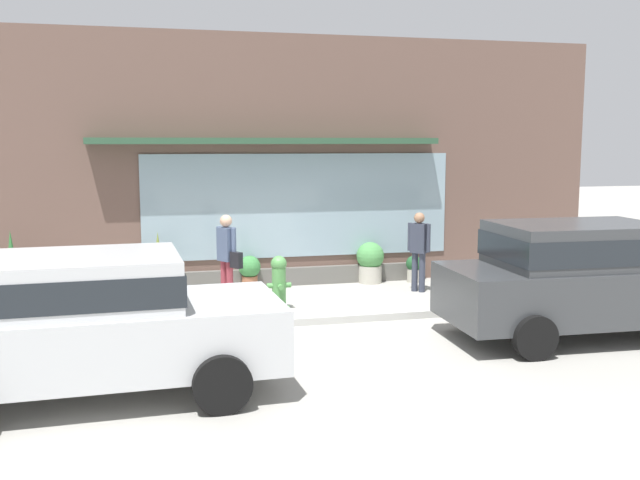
# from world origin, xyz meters

# --- Properties ---
(ground_plane) EXTENTS (60.00, 60.00, 0.00)m
(ground_plane) POSITION_xyz_m (0.00, 0.00, 0.00)
(ground_plane) COLOR #9E9B93
(curb_strip) EXTENTS (14.00, 0.24, 0.12)m
(curb_strip) POSITION_xyz_m (0.00, -0.20, 0.06)
(curb_strip) COLOR #B2B2AD
(curb_strip) RESTS_ON ground_plane
(storefront) EXTENTS (14.00, 0.81, 4.97)m
(storefront) POSITION_xyz_m (0.01, 3.19, 2.44)
(storefront) COLOR brown
(storefront) RESTS_ON ground_plane
(fire_hydrant) EXTENTS (0.42, 0.39, 0.95)m
(fire_hydrant) POSITION_xyz_m (-0.20, 0.88, 0.48)
(fire_hydrant) COLOR #4C8C47
(fire_hydrant) RESTS_ON ground_plane
(pedestrian_with_handbag) EXTENTS (0.41, 0.60, 1.61)m
(pedestrian_with_handbag) POSITION_xyz_m (-1.01, 1.46, 0.93)
(pedestrian_with_handbag) COLOR #8E333D
(pedestrian_with_handbag) RESTS_ON ground_plane
(pedestrian_passerby) EXTENTS (0.35, 0.36, 1.54)m
(pedestrian_passerby) POSITION_xyz_m (2.71, 1.75, 0.89)
(pedestrian_passerby) COLOR #333847
(pedestrian_passerby) RESTS_ON ground_plane
(parked_car_silver) EXTENTS (4.25, 2.11, 1.63)m
(parked_car_silver) POSITION_xyz_m (-3.10, -2.85, 0.92)
(parked_car_silver) COLOR silver
(parked_car_silver) RESTS_ON ground_plane
(parked_car_dark_gray) EXTENTS (4.33, 2.07, 1.71)m
(parked_car_dark_gray) POSITION_xyz_m (3.82, -1.95, 0.95)
(parked_car_dark_gray) COLOR #383A3D
(parked_car_dark_gray) RESTS_ON ground_plane
(potted_plant_corner_tall) EXTENTS (0.57, 0.57, 0.84)m
(potted_plant_corner_tall) POSITION_xyz_m (2.07, 2.81, 0.45)
(potted_plant_corner_tall) COLOR #B7B2A3
(potted_plant_corner_tall) RESTS_ON ground_plane
(potted_plant_window_center) EXTENTS (0.29, 0.29, 1.21)m
(potted_plant_window_center) POSITION_xyz_m (-2.17, 2.55, 0.58)
(potted_plant_window_center) COLOR #B7B2A3
(potted_plant_window_center) RESTS_ON ground_plane
(potted_plant_window_left) EXTENTS (0.44, 0.44, 0.66)m
(potted_plant_window_left) POSITION_xyz_m (-0.42, 2.78, 0.37)
(potted_plant_window_left) COLOR #9E6042
(potted_plant_window_left) RESTS_ON ground_plane
(potted_plant_low_front) EXTENTS (0.32, 0.32, 1.33)m
(potted_plant_low_front) POSITION_xyz_m (-4.72, 2.48, 0.64)
(potted_plant_low_front) COLOR #9E6042
(potted_plant_low_front) RESTS_ON ground_plane
(potted_plant_by_entrance) EXTENTS (0.33, 0.33, 0.55)m
(potted_plant_by_entrance) POSITION_xyz_m (2.97, 2.65, 0.30)
(potted_plant_by_entrance) COLOR #B7B2A3
(potted_plant_by_entrance) RESTS_ON ground_plane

